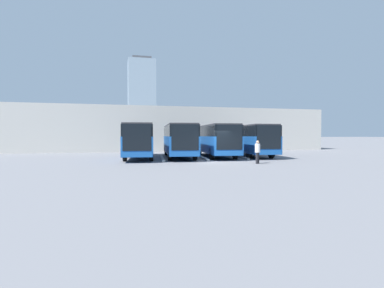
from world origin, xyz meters
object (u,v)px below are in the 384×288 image
bus_2 (179,139)px  pedestrian (258,151)px  bus_1 (216,139)px  bus_0 (249,139)px  bus_3 (140,139)px

bus_2 → pedestrian: size_ratio=6.26×
bus_2 → pedestrian: 8.86m
bus_1 → bus_2: 3.72m
bus_0 → bus_3: bearing=7.7°
bus_1 → pedestrian: 7.72m
bus_0 → bus_3: size_ratio=1.00×
bus_0 → bus_1: 3.73m
bus_0 → bus_2: same height
bus_0 → pedestrian: bearing=75.8°
bus_3 → pedestrian: size_ratio=6.26×
bus_1 → bus_3: same height
bus_2 → bus_3: size_ratio=1.00×
bus_1 → bus_3: size_ratio=1.00×
bus_2 → pedestrian: bearing=126.8°
bus_0 → bus_1: same height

